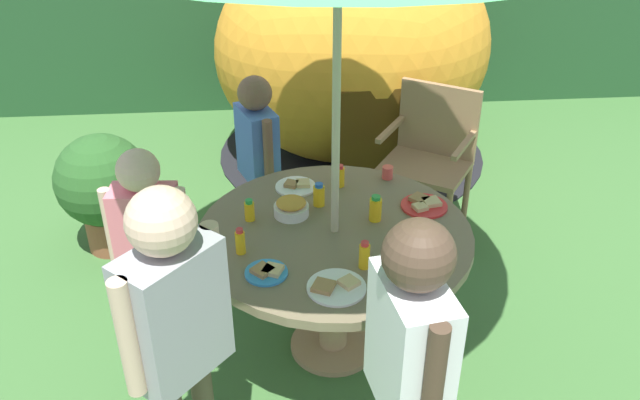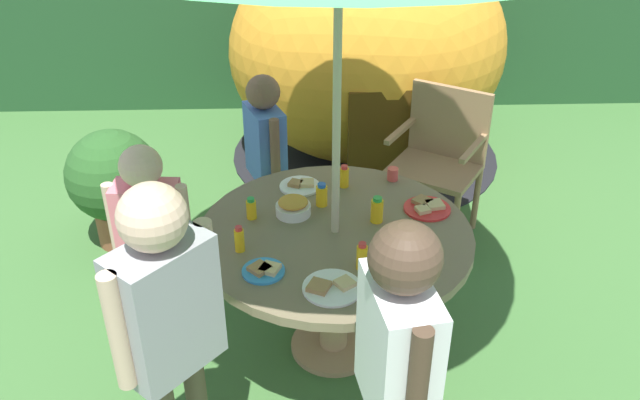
{
  "view_description": "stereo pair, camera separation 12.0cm",
  "coord_description": "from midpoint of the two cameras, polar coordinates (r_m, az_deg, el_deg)",
  "views": [
    {
      "loc": [
        -0.28,
        -2.58,
        2.46
      ],
      "look_at": [
        -0.07,
        -0.04,
        0.92
      ],
      "focal_mm": 37.47,
      "sensor_mm": 36.0,
      "label": 1
    },
    {
      "loc": [
        -0.16,
        -2.58,
        2.46
      ],
      "look_at": [
        -0.07,
        -0.04,
        0.92
      ],
      "focal_mm": 37.47,
      "sensor_mm": 36.0,
      "label": 2
    }
  ],
  "objects": [
    {
      "name": "child_in_blue_shirt",
      "position": [
        3.9,
        -6.25,
        4.72
      ],
      "size": [
        0.26,
        0.37,
        1.15
      ],
      "rotation": [
        0.0,
        0.0,
        -1.2
      ],
      "color": "brown",
      "rests_on": "ground_plane"
    },
    {
      "name": "plate_front_edge",
      "position": [
        2.85,
        -5.79,
        -6.12
      ],
      "size": [
        0.18,
        0.18,
        0.03
      ],
      "color": "#338CD8",
      "rests_on": "garden_table"
    },
    {
      "name": "hedge_backdrop",
      "position": [
        6.3,
        -2.63,
        15.84
      ],
      "size": [
        9.0,
        0.7,
        1.6
      ],
      "primitive_type": "cube",
      "color": "#234C28",
      "rests_on": "ground_plane"
    },
    {
      "name": "juice_bottle_mid_left",
      "position": [
        3.17,
        3.68,
        -0.76
      ],
      "size": [
        0.06,
        0.06,
        0.13
      ],
      "color": "yellow",
      "rests_on": "garden_table"
    },
    {
      "name": "plate_center_front",
      "position": [
        3.45,
        -3.05,
        1.19
      ],
      "size": [
        0.21,
        0.21,
        0.03
      ],
      "color": "white",
      "rests_on": "garden_table"
    },
    {
      "name": "potted_plant",
      "position": [
        4.27,
        -18.79,
        1.16
      ],
      "size": [
        0.57,
        0.57,
        0.76
      ],
      "color": "brown",
      "rests_on": "ground_plane"
    },
    {
      "name": "child_in_white_shirt",
      "position": [
        2.3,
        6.17,
        -12.43
      ],
      "size": [
        0.25,
        0.46,
        1.38
      ],
      "rotation": [
        0.0,
        0.0,
        1.73
      ],
      "color": "#3F3F47",
      "rests_on": "ground_plane"
    },
    {
      "name": "ground_plane",
      "position": [
        3.58,
        0.13,
        -12.52
      ],
      "size": [
        10.0,
        10.0,
        0.02
      ],
      "primitive_type": "cube",
      "color": "#3D6B33"
    },
    {
      "name": "child_in_grey_shirt",
      "position": [
        2.46,
        -13.71,
        -9.4
      ],
      "size": [
        0.39,
        0.41,
        1.4
      ],
      "rotation": [
        0.0,
        0.0,
        0.85
      ],
      "color": "brown",
      "rests_on": "ground_plane"
    },
    {
      "name": "snack_bowl",
      "position": [
        3.21,
        -3.54,
        -0.65
      ],
      "size": [
        0.17,
        0.17,
        0.09
      ],
      "color": "white",
      "rests_on": "garden_table"
    },
    {
      "name": "plate_far_left",
      "position": [
        2.76,
        0.11,
        -7.43
      ],
      "size": [
        0.25,
        0.25,
        0.03
      ],
      "color": "white",
      "rests_on": "garden_table"
    },
    {
      "name": "juice_bottle_near_left",
      "position": [
        3.44,
        0.72,
        2.03
      ],
      "size": [
        0.05,
        0.05,
        0.12
      ],
      "color": "yellow",
      "rests_on": "garden_table"
    },
    {
      "name": "wooden_chair",
      "position": [
        4.28,
        8.6,
        4.22
      ],
      "size": [
        0.67,
        0.64,
        0.95
      ],
      "rotation": [
        0.0,
        0.0,
        -0.57
      ],
      "color": "#93704C",
      "rests_on": "ground_plane"
    },
    {
      "name": "juice_bottle_spot_a",
      "position": [
        3.19,
        -7.12,
        -0.91
      ],
      "size": [
        0.05,
        0.05,
        0.11
      ],
      "color": "yellow",
      "rests_on": "garden_table"
    },
    {
      "name": "juice_bottle_back_edge",
      "position": [
        2.95,
        5.72,
        -3.55
      ],
      "size": [
        0.05,
        0.05,
        0.13
      ],
      "color": "yellow",
      "rests_on": "garden_table"
    },
    {
      "name": "garden_table",
      "position": [
        3.18,
        0.14,
        -4.42
      ],
      "size": [
        1.29,
        1.29,
        0.73
      ],
      "color": "tan",
      "rests_on": "ground_plane"
    },
    {
      "name": "juice_bottle_mid_right",
      "position": [
        2.85,
        2.61,
        -4.77
      ],
      "size": [
        0.05,
        0.05,
        0.13
      ],
      "color": "yellow",
      "rests_on": "garden_table"
    },
    {
      "name": "juice_bottle_far_right",
      "position": [
        2.96,
        -7.99,
        -3.56
      ],
      "size": [
        0.04,
        0.04,
        0.13
      ],
      "color": "yellow",
      "rests_on": "garden_table"
    },
    {
      "name": "dome_tent",
      "position": [
        5.09,
        2.18,
        12.58
      ],
      "size": [
        2.32,
        2.32,
        1.7
      ],
      "rotation": [
        0.0,
        0.0,
        0.11
      ],
      "color": "orange",
      "rests_on": "ground_plane"
    },
    {
      "name": "child_in_pink_shirt",
      "position": [
        3.22,
        -15.56,
        -2.52
      ],
      "size": [
        0.39,
        0.2,
        1.15
      ],
      "rotation": [
        0.0,
        0.0,
        -0.07
      ],
      "color": "navy",
      "rests_on": "ground_plane"
    },
    {
      "name": "cup_near",
      "position": [
        3.54,
        4.82,
        2.35
      ],
      "size": [
        0.06,
        0.06,
        0.07
      ],
      "primitive_type": "cylinder",
      "color": "#E04C47",
      "rests_on": "garden_table"
    },
    {
      "name": "plate_near_right",
      "position": [
        3.32,
        7.86,
        -0.4
      ],
      "size": [
        0.23,
        0.23,
        0.03
      ],
      "color": "red",
      "rests_on": "garden_table"
    },
    {
      "name": "juice_bottle_center_back",
      "position": [
        3.28,
        -1.14,
        0.41
      ],
      "size": [
        0.06,
        0.06,
        0.12
      ],
      "color": "yellow",
      "rests_on": "garden_table"
    }
  ]
}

